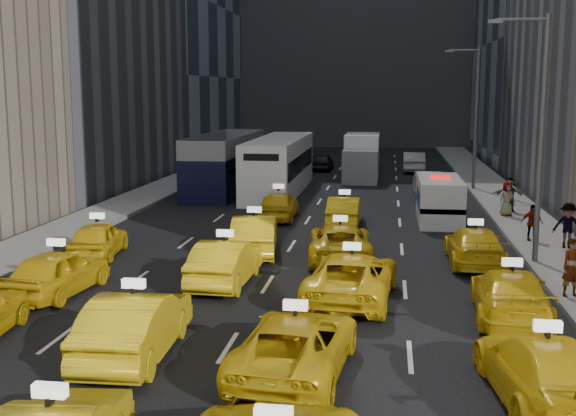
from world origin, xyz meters
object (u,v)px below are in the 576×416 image
(nypd_van, at_px, (439,201))
(double_decker, at_px, (226,163))
(city_bus, at_px, (280,165))
(pedestrian_0, at_px, (572,268))
(box_truck, at_px, (362,158))

(nypd_van, bearing_deg, double_decker, 144.35)
(nypd_van, bearing_deg, city_bus, 135.60)
(double_decker, relative_size, pedestrian_0, 6.86)
(city_bus, relative_size, pedestrian_0, 7.47)
(city_bus, bearing_deg, nypd_van, -40.04)
(box_truck, bearing_deg, pedestrian_0, -76.24)
(double_decker, xyz_separation_m, pedestrian_0, (15.78, -22.22, -0.71))
(double_decker, bearing_deg, pedestrian_0, -52.33)
(nypd_van, distance_m, double_decker, 15.63)
(double_decker, relative_size, box_truck, 1.75)
(nypd_van, height_order, double_decker, double_decker)
(double_decker, distance_m, pedestrian_0, 27.26)
(pedestrian_0, bearing_deg, city_bus, 100.04)
(double_decker, height_order, box_truck, double_decker)
(city_bus, bearing_deg, double_decker, -176.70)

